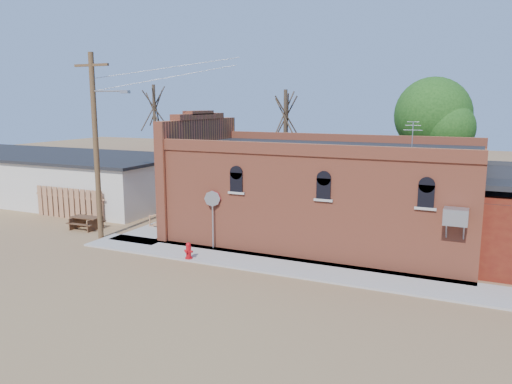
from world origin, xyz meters
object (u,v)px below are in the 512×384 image
at_px(trash_barrel, 179,223).
at_px(picnic_table, 86,221).
at_px(utility_pole, 97,143).
at_px(stop_sign, 213,204).
at_px(brick_bar, 318,193).
at_px(fire_hydrant, 189,251).

xyz_separation_m(trash_barrel, picnic_table, (-4.89, -1.46, -0.06)).
relative_size(utility_pole, stop_sign, 3.35).
relative_size(brick_bar, trash_barrel, 19.57).
relative_size(fire_hydrant, trash_barrel, 0.86).
xyz_separation_m(utility_pole, trash_barrel, (2.84, 2.60, -4.27)).
distance_m(brick_bar, fire_hydrant, 7.04).
bearing_deg(utility_pole, picnic_table, 151.08).
bearing_deg(utility_pole, fire_hydrant, -11.68).
distance_m(fire_hydrant, picnic_table, 8.21).
bearing_deg(picnic_table, fire_hydrant, -18.94).
relative_size(stop_sign, trash_barrel, 3.20).
xyz_separation_m(brick_bar, stop_sign, (-3.78, -3.69, -0.20)).
height_order(fire_hydrant, picnic_table, fire_hydrant).
distance_m(brick_bar, picnic_table, 12.40).
xyz_separation_m(brick_bar, fire_hydrant, (-3.97, -5.50, -1.91)).
relative_size(fire_hydrant, picnic_table, 0.43).
xyz_separation_m(stop_sign, picnic_table, (-8.06, 0.53, -1.70)).
bearing_deg(fire_hydrant, stop_sign, 83.95).
distance_m(utility_pole, stop_sign, 6.59).
relative_size(brick_bar, utility_pole, 1.82).
bearing_deg(trash_barrel, stop_sign, -32.23).
bearing_deg(utility_pole, brick_bar, 23.69).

